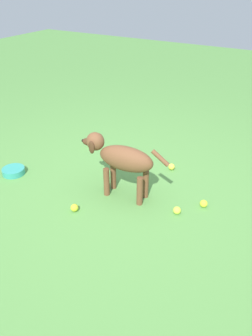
# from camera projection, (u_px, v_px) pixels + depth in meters

# --- Properties ---
(ground) EXTENTS (14.00, 14.00, 0.00)m
(ground) POSITION_uv_depth(u_px,v_px,m) (115.00, 195.00, 3.10)
(ground) COLOR #548C42
(dog) EXTENTS (0.23, 0.83, 0.56)m
(dog) POSITION_uv_depth(u_px,v_px,m) (121.00, 158.00, 2.92)
(dog) COLOR brown
(dog) RESTS_ON ground
(tennis_ball_0) EXTENTS (0.07, 0.07, 0.07)m
(tennis_ball_0) POSITION_uv_depth(u_px,v_px,m) (74.00, 208.00, 2.88)
(tennis_ball_0) COLOR #BFD52C
(tennis_ball_0) RESTS_ON ground
(tennis_ball_1) EXTENTS (0.07, 0.07, 0.07)m
(tennis_ball_1) POSITION_uv_depth(u_px,v_px,m) (172.00, 167.00, 3.47)
(tennis_ball_1) COLOR #D7D340
(tennis_ball_1) RESTS_ON ground
(tennis_ball_2) EXTENTS (0.07, 0.07, 0.07)m
(tennis_ball_2) POSITION_uv_depth(u_px,v_px,m) (177.00, 210.00, 2.85)
(tennis_ball_2) COLOR #C9DC40
(tennis_ball_2) RESTS_ON ground
(tennis_ball_3) EXTENTS (0.07, 0.07, 0.07)m
(tennis_ball_3) POSITION_uv_depth(u_px,v_px,m) (91.00, 144.00, 3.91)
(tennis_ball_3) COLOR yellow
(tennis_ball_3) RESTS_ON ground
(tennis_ball_4) EXTENTS (0.07, 0.07, 0.07)m
(tennis_ball_4) POSITION_uv_depth(u_px,v_px,m) (204.00, 204.00, 2.93)
(tennis_ball_4) COLOR #D2E230
(tennis_ball_4) RESTS_ON ground
(water_bowl) EXTENTS (0.22, 0.22, 0.06)m
(water_bowl) POSITION_uv_depth(u_px,v_px,m) (14.00, 171.00, 3.40)
(water_bowl) COLOR teal
(water_bowl) RESTS_ON ground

